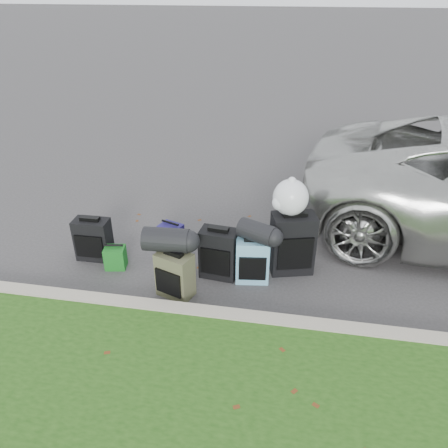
% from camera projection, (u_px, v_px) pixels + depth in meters
% --- Properties ---
extents(ground, '(120.00, 120.00, 0.00)m').
position_uv_depth(ground, '(229.00, 269.00, 5.63)').
color(ground, '#383535').
rests_on(ground, ground).
extents(curb, '(120.00, 0.18, 0.15)m').
position_uv_depth(curb, '(214.00, 316.00, 4.74)').
color(curb, '#9E937F').
rests_on(curb, ground).
extents(suitcase_small_black, '(0.46, 0.26, 0.57)m').
position_uv_depth(suitcase_small_black, '(93.00, 239.00, 5.73)').
color(suitcase_small_black, black).
rests_on(suitcase_small_black, ground).
extents(suitcase_large_black_left, '(0.47, 0.31, 0.64)m').
position_uv_depth(suitcase_large_black_left, '(219.00, 253.00, 5.37)').
color(suitcase_large_black_left, black).
rests_on(suitcase_large_black_left, ground).
extents(suitcase_olive, '(0.47, 0.38, 0.56)m').
position_uv_depth(suitcase_olive, '(175.00, 275.00, 5.05)').
color(suitcase_olive, '#3B3B27').
rests_on(suitcase_olive, ground).
extents(suitcase_teal, '(0.43, 0.29, 0.57)m').
position_uv_depth(suitcase_teal, '(252.00, 261.00, 5.30)').
color(suitcase_teal, teal).
rests_on(suitcase_teal, ground).
extents(suitcase_large_black_right, '(0.59, 0.44, 0.79)m').
position_uv_depth(suitcase_large_black_right, '(292.00, 244.00, 5.43)').
color(suitcase_large_black_right, black).
rests_on(suitcase_large_black_right, ground).
extents(tote_green, '(0.29, 0.25, 0.29)m').
position_uv_depth(tote_green, '(115.00, 258.00, 5.60)').
color(tote_green, '#17681C').
rests_on(tote_green, ground).
extents(tote_navy, '(0.36, 0.32, 0.32)m').
position_uv_depth(tote_navy, '(171.00, 235.00, 6.06)').
color(tote_navy, navy).
rests_on(tote_navy, ground).
extents(duffel_left, '(0.53, 0.30, 0.28)m').
position_uv_depth(duffel_left, '(166.00, 240.00, 4.93)').
color(duffel_left, black).
rests_on(duffel_left, suitcase_olive).
extents(duffel_right, '(0.50, 0.40, 0.24)m').
position_uv_depth(duffel_right, '(257.00, 232.00, 5.09)').
color(duffel_right, black).
rests_on(duffel_right, suitcase_teal).
extents(trash_bag, '(0.43, 0.43, 0.43)m').
position_uv_depth(trash_bag, '(291.00, 197.00, 5.18)').
color(trash_bag, white).
rests_on(trash_bag, suitcase_large_black_right).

